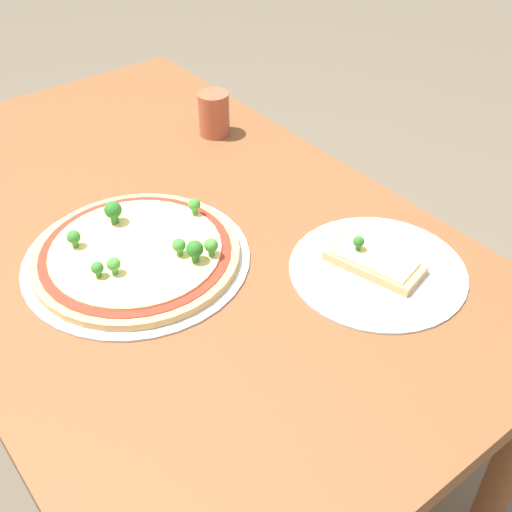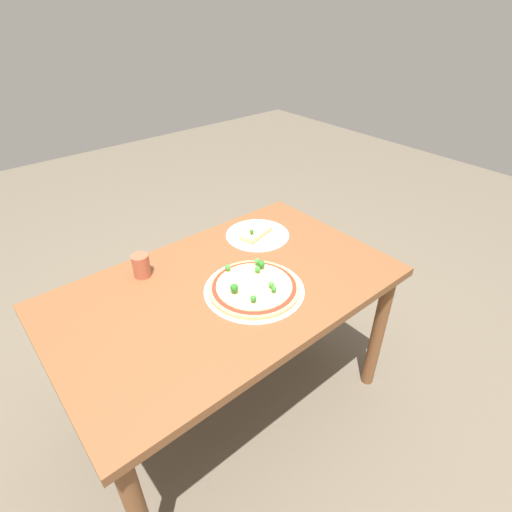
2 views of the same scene
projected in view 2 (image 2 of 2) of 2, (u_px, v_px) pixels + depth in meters
The scene contains 5 objects.
ground_plane at pixel (232, 400), 1.96m from camera, with size 8.00×8.00×0.00m, color brown.
dining_table at pixel (227, 303), 1.61m from camera, with size 1.34×0.82×0.72m.
pizza_tray_whole at pixel (254, 287), 1.53m from camera, with size 0.39×0.39×0.07m.
pizza_tray_slice at pixel (257, 234), 1.87m from camera, with size 0.30×0.30×0.05m.
drinking_cup at pixel (141, 266), 1.59m from camera, with size 0.07×0.07×0.10m, color #AD5138.
Camera 2 is at (0.70, 1.02, 1.69)m, focal length 28.00 mm.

